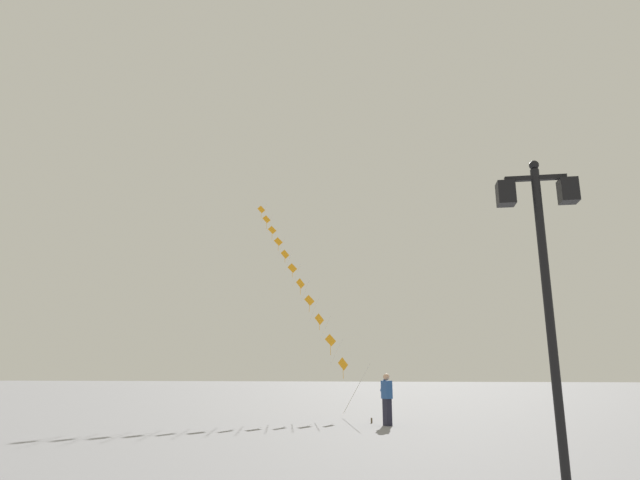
# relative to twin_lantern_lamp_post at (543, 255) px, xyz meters

# --- Properties ---
(ground_plane) EXTENTS (160.00, 160.00, 0.00)m
(ground_plane) POSITION_rel_twin_lantern_lamp_post_xyz_m (-1.72, 12.15, -3.60)
(ground_plane) COLOR gray
(twin_lantern_lamp_post) EXTENTS (1.27, 0.28, 5.23)m
(twin_lantern_lamp_post) POSITION_rel_twin_lantern_lamp_post_xyz_m (0.00, 0.00, 0.00)
(twin_lantern_lamp_post) COLOR black
(twin_lantern_lamp_post) RESTS_ON ground_plane
(kite_train) EXTENTS (7.95, 12.90, 12.46)m
(kite_train) POSITION_rel_twin_lantern_lamp_post_xyz_m (-7.60, 18.12, 3.09)
(kite_train) COLOR brown
(kite_train) RESTS_ON ground_plane
(kite_flyer) EXTENTS (0.45, 0.60, 1.71)m
(kite_flyer) POSITION_rel_twin_lantern_lamp_post_xyz_m (-2.85, 10.28, -2.69)
(kite_flyer) COLOR #1E1E2D
(kite_flyer) RESTS_ON ground_plane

